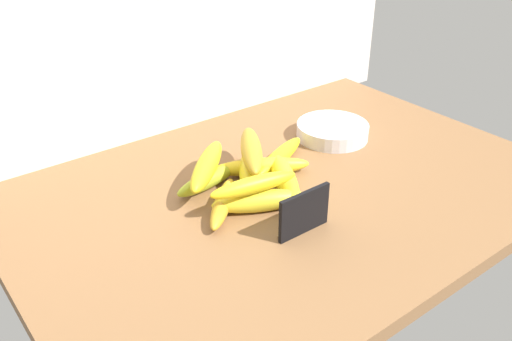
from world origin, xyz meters
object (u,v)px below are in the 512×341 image
(fruit_bowl, at_px, (332,131))
(banana_3, at_px, (285,179))
(chalkboard_sign, at_px, (304,214))
(banana_8, at_px, (251,150))
(banana_1, at_px, (260,201))
(banana_5, at_px, (261,167))
(banana_9, at_px, (207,166))
(banana_2, at_px, (250,173))
(banana_4, at_px, (207,180))
(banana_6, at_px, (280,157))
(banana_7, at_px, (254,185))
(banana_0, at_px, (223,203))

(fruit_bowl, height_order, banana_3, banana_3)
(chalkboard_sign, relative_size, banana_8, 0.56)
(banana_1, height_order, banana_3, banana_3)
(banana_5, bearing_deg, banana_9, 171.14)
(banana_2, height_order, banana_4, banana_2)
(banana_2, relative_size, banana_6, 0.89)
(chalkboard_sign, height_order, banana_6, chalkboard_sign)
(banana_7, bearing_deg, banana_0, 140.34)
(banana_0, xyz_separation_m, banana_1, (0.05, -0.04, 0.00))
(fruit_bowl, bearing_deg, banana_9, -177.13)
(banana_2, xyz_separation_m, banana_9, (-0.08, 0.03, 0.03))
(banana_1, bearing_deg, banana_2, 63.06)
(banana_6, relative_size, banana_8, 1.01)
(banana_7, relative_size, banana_8, 0.90)
(banana_8, bearing_deg, chalkboard_sign, -101.73)
(banana_3, height_order, banana_4, banana_3)
(chalkboard_sign, xyz_separation_m, banana_3, (0.07, 0.13, -0.02))
(banana_6, bearing_deg, banana_5, -167.71)
(banana_2, distance_m, banana_4, 0.09)
(chalkboard_sign, height_order, banana_9, chalkboard_sign)
(fruit_bowl, xyz_separation_m, banana_2, (-0.28, -0.05, 0.00))
(fruit_bowl, relative_size, banana_5, 0.83)
(banana_4, bearing_deg, banana_5, -11.56)
(banana_9, bearing_deg, banana_2, -17.87)
(banana_1, relative_size, banana_6, 0.92)
(banana_0, height_order, banana_5, banana_5)
(fruit_bowl, xyz_separation_m, banana_0, (-0.39, -0.10, -0.00))
(banana_7, bearing_deg, banana_9, 102.25)
(banana_3, xyz_separation_m, banana_8, (-0.03, 0.08, 0.04))
(banana_7, bearing_deg, banana_8, 55.07)
(fruit_bowl, bearing_deg, banana_8, -172.79)
(banana_0, relative_size, banana_8, 0.89)
(fruit_bowl, height_order, banana_8, banana_8)
(banana_4, bearing_deg, banana_1, -75.89)
(banana_2, relative_size, banana_7, 1.00)
(banana_0, xyz_separation_m, banana_5, (0.14, 0.06, 0.00))
(banana_9, bearing_deg, banana_8, -8.98)
(banana_5, relative_size, banana_7, 1.16)
(banana_2, height_order, banana_8, banana_8)
(banana_3, xyz_separation_m, banana_5, (-0.00, 0.07, -0.00))
(banana_3, bearing_deg, banana_8, 108.81)
(chalkboard_sign, distance_m, banana_8, 0.22)
(banana_1, bearing_deg, banana_6, 38.81)
(banana_0, relative_size, banana_3, 0.90)
(banana_0, distance_m, banana_2, 0.12)
(banana_1, bearing_deg, banana_0, 142.11)
(banana_2, relative_size, banana_8, 0.90)
(banana_6, bearing_deg, banana_2, -167.53)
(banana_5, bearing_deg, banana_6, 12.29)
(banana_4, bearing_deg, banana_0, -104.29)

